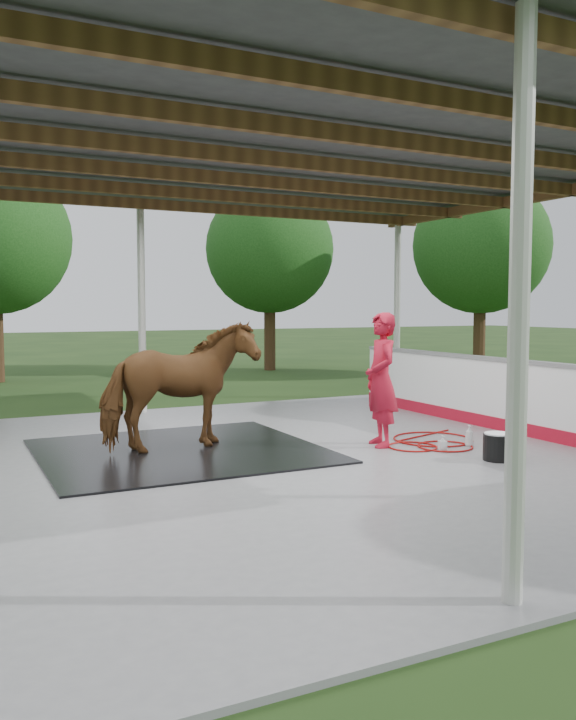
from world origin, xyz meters
name	(u,v)px	position (x,y,z in m)	size (l,w,h in m)	color
ground	(240,466)	(0.00, 0.00, 0.00)	(100.00, 100.00, 0.00)	#1E3814
concrete_slab	(240,464)	(0.00, 0.00, 0.03)	(12.00, 10.00, 0.05)	slate
pavilion_structure	(239,146)	(0.00, 0.00, 3.97)	(12.60, 10.60, 4.05)	beige
dasher_board	(515,398)	(4.60, 0.00, 0.59)	(0.16, 8.00, 1.15)	#A90E22
tree_belt	(234,175)	(0.30, 0.90, 3.79)	(28.00, 28.00, 5.80)	#382314
rubber_mat	(180,451)	(-0.49, 0.94, 0.06)	(3.65, 3.42, 0.03)	black
horse	(179,386)	(-0.49, 0.94, 0.95)	(0.94, 2.06, 1.74)	brown
handler	(381,380)	(2.16, 0.06, 0.99)	(0.68, 0.45, 1.88)	#AE1228
wash_bucket	(498,446)	(2.98, -1.38, 0.23)	(0.38, 0.38, 0.35)	black
soap_bottle_a	(469,436)	(3.26, -0.52, 0.20)	(0.12, 0.12, 0.30)	silver
soap_bottle_b	(442,443)	(2.70, -0.63, 0.16)	(0.10, 0.10, 0.22)	#338CD8
hose_coil	(432,442)	(2.94, -0.09, 0.06)	(1.65, 1.47, 0.02)	#A00D0B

